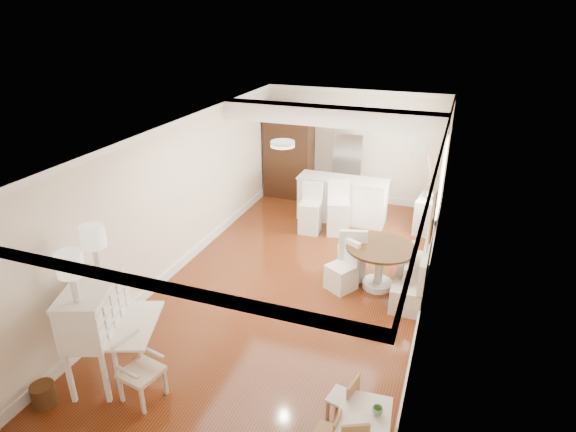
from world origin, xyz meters
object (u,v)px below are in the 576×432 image
Objects in this scene: kids_chair_b at (342,397)px; sideboard at (426,214)px; secretary_bureau at (98,331)px; fridge at (361,171)px; gustavian_armchair at (141,371)px; breakfast_counter at (342,200)px; dining_table at (379,267)px; pantry_cabinet at (289,153)px; slip_chair_near at (342,266)px; slip_chair_far at (352,251)px; kids_chair_a at (327,431)px; wicker_basket at (44,395)px; bar_stool_right at (338,208)px; bar_stool_left at (310,209)px.

sideboard is at bearing -171.90° from kids_chair_b.
secretary_bureau is 7.42m from fridge.
gustavian_armchair is at bearing -65.17° from kids_chair_b.
breakfast_counter is 1.14m from fridge.
pantry_cabinet is (-3.03, 3.69, 0.74)m from dining_table.
slip_chair_near is (-0.73, 2.85, 0.13)m from kids_chair_b.
fridge reaches higher than slip_chair_far.
pantry_cabinet is at bearing 151.98° from slip_chair_near.
slip_chair_near reaches higher than kids_chair_b.
pantry_cabinet reaches higher than sideboard.
breakfast_counter is (-1.46, 5.74, 0.19)m from kids_chair_b.
secretary_bureau is 7.19m from sideboard.
gustavian_armchair is at bearing 49.78° from slip_chair_far.
secretary_bureau is 1.37× the size of slip_chair_far.
gustavian_armchair is 0.72× the size of dining_table.
slip_chair_near is 2.98m from breakfast_counter.
kids_chair_b is at bearing -65.15° from pantry_cabinet.
kids_chair_a is at bearing 83.89° from slip_chair_far.
wicker_basket is (-0.36, -0.71, -0.56)m from secretary_bureau.
dining_table is at bearing -21.30° from gustavian_armchair.
bar_stool_left is at bearing 178.12° from bar_stool_right.
secretary_bureau reaches higher than slip_chair_near.
breakfast_counter is 0.72m from bar_stool_right.
kids_chair_b is 0.63× the size of slip_chair_far.
pantry_cabinet is at bearing 147.57° from breakfast_counter.
kids_chair_b is 0.54× the size of dining_table.
breakfast_counter is (1.00, 6.28, 0.08)m from gustavian_armchair.
bar_stool_right reaches higher than kids_chair_b.
wicker_basket is 0.32× the size of slip_chair_near.
bar_stool_right is 1.43× the size of sideboard.
dining_table is 2.94m from breakfast_counter.
dining_table is 0.67× the size of fridge.
slip_chair_near is at bearing -15.81° from gustavian_armchair.
gustavian_armchair is at bearing -99.05° from breakfast_counter.
bar_stool_left is (1.62, 5.94, 0.41)m from wicker_basket.
bar_stool_left is at bearing -58.29° from pantry_cabinet.
secretary_bureau is 2.63× the size of kids_chair_a.
kids_chair_a is 3.89m from slip_chair_far.
fridge is (-0.52, 3.94, 0.44)m from slip_chair_near.
kids_chair_a is at bearing -92.79° from bar_stool_right.
bar_stool_left is (-1.83, 1.75, 0.15)m from dining_table.
sideboard is at bearing -129.02° from slip_chair_far.
dining_table is at bearing -50.63° from pantry_cabinet.
pantry_cabinet is at bearing -142.88° from kids_chair_b.
kids_chair_a is 7.42m from fridge.
slip_chair_near reaches higher than dining_table.
bar_stool_right is (0.59, 0.15, 0.04)m from bar_stool_left.
gustavian_armchair is 0.95× the size of slip_chair_near.
pantry_cabinet is at bearing 69.42° from secretary_bureau.
pantry_cabinet is at bearing -154.43° from kids_chair_a.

